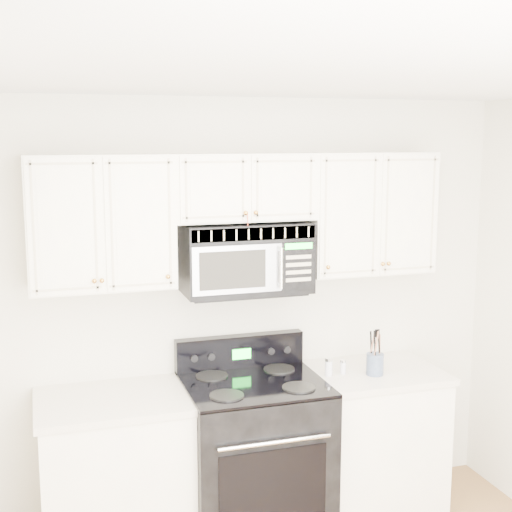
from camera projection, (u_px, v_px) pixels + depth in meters
name	position (u px, v px, depth m)	size (l,w,h in m)	color
room	(354.00, 410.00, 2.82)	(3.51, 3.51, 2.61)	brown
base_cabinet_left	(116.00, 479.00, 4.08)	(0.86, 0.65, 0.92)	white
base_cabinet_right	(369.00, 444.00, 4.55)	(0.86, 0.65, 0.92)	white
range	(254.00, 453.00, 4.28)	(0.82, 0.74, 1.14)	black
upper_cabinets	(242.00, 211.00, 4.20)	(2.44, 0.37, 0.75)	white
microwave	(246.00, 257.00, 4.23)	(0.75, 0.43, 0.42)	black
utensil_crock	(375.00, 363.00, 4.37)	(0.11, 0.11, 0.29)	slate
shaker_salt	(329.00, 367.00, 4.35)	(0.05, 0.05, 0.11)	silver
shaker_pepper	(343.00, 367.00, 4.39)	(0.04, 0.04, 0.09)	silver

